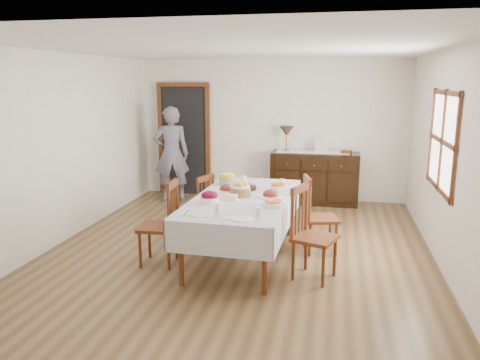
% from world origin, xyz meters
% --- Properties ---
extents(ground, '(6.00, 6.00, 0.00)m').
position_xyz_m(ground, '(0.00, 0.00, 0.00)').
color(ground, brown).
extents(room_shell, '(5.02, 6.02, 2.65)m').
position_xyz_m(room_shell, '(-0.15, 0.42, 1.64)').
color(room_shell, white).
rests_on(room_shell, ground).
extents(dining_table, '(1.26, 2.36, 0.80)m').
position_xyz_m(dining_table, '(0.10, -0.18, 0.70)').
color(dining_table, '#BCBBBF').
rests_on(dining_table, ground).
extents(chair_left_near, '(0.47, 0.47, 1.05)m').
position_xyz_m(chair_left_near, '(-0.83, -0.59, 0.53)').
color(chair_left_near, '#572811').
rests_on(chair_left_near, ground).
extents(chair_left_far, '(0.51, 0.51, 0.94)m').
position_xyz_m(chair_left_far, '(-0.65, 0.38, 0.48)').
color(chair_left_far, '#572811').
rests_on(chair_left_far, ground).
extents(chair_right_near, '(0.57, 0.57, 1.07)m').
position_xyz_m(chair_right_near, '(0.97, -0.63, 0.54)').
color(chair_right_near, '#572811').
rests_on(chair_right_near, ground).
extents(chair_right_far, '(0.51, 0.51, 1.01)m').
position_xyz_m(chair_right_far, '(1.00, 0.21, 0.51)').
color(chair_right_far, '#572811').
rests_on(chair_right_far, ground).
extents(sideboard, '(1.57, 0.57, 0.94)m').
position_xyz_m(sideboard, '(0.85, 2.72, 0.47)').
color(sideboard, black).
rests_on(sideboard, ground).
extents(person, '(0.68, 0.56, 1.88)m').
position_xyz_m(person, '(-1.76, 2.38, 0.94)').
color(person, slate).
rests_on(person, ground).
extents(bread_basket, '(0.27, 0.27, 0.19)m').
position_xyz_m(bread_basket, '(0.05, -0.13, 0.88)').
color(bread_basket, brown).
rests_on(bread_basket, dining_table).
extents(egg_basket, '(0.26, 0.26, 0.11)m').
position_xyz_m(egg_basket, '(0.07, 0.22, 0.83)').
color(egg_basket, black).
rests_on(egg_basket, dining_table).
extents(ham_platter_a, '(0.32, 0.32, 0.11)m').
position_xyz_m(ham_platter_a, '(-0.17, 0.08, 0.82)').
color(ham_platter_a, white).
rests_on(ham_platter_a, dining_table).
extents(ham_platter_b, '(0.31, 0.31, 0.11)m').
position_xyz_m(ham_platter_b, '(0.43, -0.12, 0.83)').
color(ham_platter_b, white).
rests_on(ham_platter_b, dining_table).
extents(beet_bowl, '(0.22, 0.22, 0.15)m').
position_xyz_m(beet_bowl, '(-0.24, -0.55, 0.86)').
color(beet_bowl, white).
rests_on(beet_bowl, dining_table).
extents(carrot_bowl, '(0.21, 0.21, 0.08)m').
position_xyz_m(carrot_bowl, '(0.47, 0.32, 0.84)').
color(carrot_bowl, white).
rests_on(carrot_bowl, dining_table).
extents(pineapple_bowl, '(0.24, 0.24, 0.15)m').
position_xyz_m(pineapple_bowl, '(-0.25, 0.47, 0.87)').
color(pineapple_bowl, tan).
rests_on(pineapple_bowl, dining_table).
extents(casserole_dish, '(0.26, 0.26, 0.08)m').
position_xyz_m(casserole_dish, '(0.52, -0.53, 0.83)').
color(casserole_dish, white).
rests_on(casserole_dish, dining_table).
extents(butter_dish, '(0.14, 0.09, 0.07)m').
position_xyz_m(butter_dish, '(-0.01, -0.37, 0.83)').
color(butter_dish, white).
rests_on(butter_dish, dining_table).
extents(setting_left, '(0.42, 0.31, 0.10)m').
position_xyz_m(setting_left, '(-0.15, -0.98, 0.82)').
color(setting_left, white).
rests_on(setting_left, dining_table).
extents(setting_right, '(0.42, 0.31, 0.10)m').
position_xyz_m(setting_right, '(0.32, -1.05, 0.82)').
color(setting_right, white).
rests_on(setting_right, dining_table).
extents(glass_far_a, '(0.07, 0.07, 0.11)m').
position_xyz_m(glass_far_a, '(-0.04, 0.59, 0.85)').
color(glass_far_a, white).
rests_on(glass_far_a, dining_table).
extents(glass_far_b, '(0.07, 0.07, 0.09)m').
position_xyz_m(glass_far_b, '(0.50, 0.55, 0.84)').
color(glass_far_b, white).
rests_on(glass_far_b, dining_table).
extents(runner, '(1.30, 0.35, 0.01)m').
position_xyz_m(runner, '(0.81, 2.74, 0.95)').
color(runner, white).
rests_on(runner, sideboard).
extents(table_lamp, '(0.26, 0.26, 0.46)m').
position_xyz_m(table_lamp, '(0.32, 2.75, 1.30)').
color(table_lamp, brown).
rests_on(table_lamp, sideboard).
extents(picture_frame, '(0.22, 0.08, 0.28)m').
position_xyz_m(picture_frame, '(0.95, 2.68, 1.08)').
color(picture_frame, beige).
rests_on(picture_frame, sideboard).
extents(deco_bowl, '(0.20, 0.20, 0.06)m').
position_xyz_m(deco_bowl, '(1.40, 2.70, 0.97)').
color(deco_bowl, '#572811').
rests_on(deco_bowl, sideboard).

